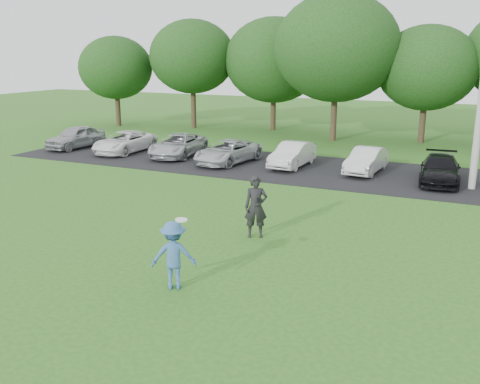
% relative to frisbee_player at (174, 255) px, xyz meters
% --- Properties ---
extents(ground, '(100.00, 100.00, 0.00)m').
position_rel_frisbee_player_xyz_m(ground, '(-0.18, 0.53, -0.80)').
color(ground, '#2B651D').
rests_on(ground, ground).
extents(parking_lot, '(32.00, 6.50, 0.03)m').
position_rel_frisbee_player_xyz_m(parking_lot, '(-0.18, 13.53, -0.79)').
color(parking_lot, black).
rests_on(parking_lot, ground).
extents(frisbee_player, '(1.19, 1.00, 1.77)m').
position_rel_frisbee_player_xyz_m(frisbee_player, '(0.00, 0.00, 0.00)').
color(frisbee_player, '#3A66A4').
rests_on(frisbee_player, ground).
extents(camera_bystander, '(0.79, 0.69, 1.83)m').
position_rel_frisbee_player_xyz_m(camera_bystander, '(0.34, 4.01, 0.11)').
color(camera_bystander, black).
rests_on(camera_bystander, ground).
extents(parked_cars, '(30.90, 4.72, 1.24)m').
position_rel_frisbee_player_xyz_m(parked_cars, '(-0.85, 13.54, -0.22)').
color(parked_cars, '#A4A7AB').
rests_on(parked_cars, parking_lot).
extents(tree_row, '(42.39, 9.85, 8.64)m').
position_rel_frisbee_player_xyz_m(tree_row, '(1.34, 23.30, 4.10)').
color(tree_row, '#38281C').
rests_on(tree_row, ground).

